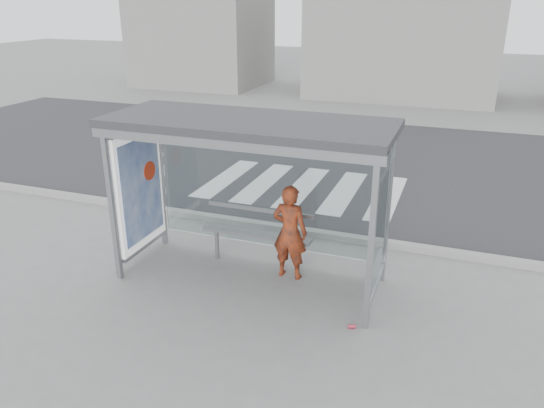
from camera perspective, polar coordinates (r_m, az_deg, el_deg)
The scene contains 10 objects.
ground at distance 8.68m, azimuth -2.32°, elevation -8.03°, with size 80.00×80.00×0.00m, color slate.
road at distance 14.89m, azimuth 8.01°, elevation 4.63°, with size 30.00×10.00×0.01m, color #29292C.
curb at distance 10.28m, azimuth 1.82°, elevation -2.70°, with size 30.00×0.18×0.12m, color gray.
crosswalk at distance 12.70m, azimuth 3.32°, elevation 1.82°, with size 4.55×3.00×0.00m.
bus_shelter at distance 8.09m, azimuth -4.80°, elevation 4.97°, with size 4.25×1.65×2.62m.
building_left at distance 28.14m, azimuth -7.60°, elevation 18.75°, with size 6.00×5.00×6.00m, color gray.
building_center at distance 25.19m, azimuth 14.08°, elevation 16.87°, with size 8.00×5.00×5.00m, color gray.
person at distance 8.40m, azimuth 1.93°, elevation -3.04°, with size 0.57×0.38×1.57m, color orange.
bench at distance 8.85m, azimuth -1.65°, elevation -3.21°, with size 1.89×0.33×0.98m.
soda_can at distance 7.57m, azimuth 8.57°, elevation -12.90°, with size 0.06×0.06×0.11m, color #DA405A.
Camera 1 is at (2.93, -6.96, 4.28)m, focal length 35.00 mm.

